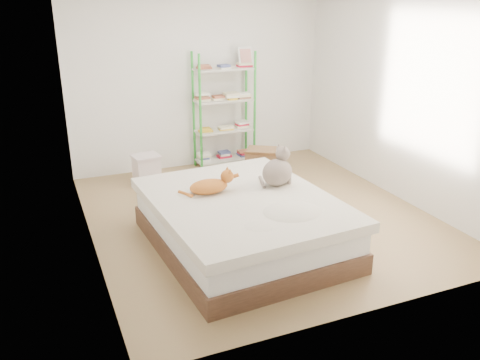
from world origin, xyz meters
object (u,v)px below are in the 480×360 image
bed (242,223)px  white_bin (147,169)px  shelf_unit (225,111)px  grey_cat (277,167)px  cardboard_box (265,162)px  orange_cat (209,185)px

bed → white_bin: bearing=98.8°
bed → shelf_unit: (0.78, 2.52, 0.56)m
shelf_unit → white_bin: shelf_unit is taller
grey_cat → cardboard_box: size_ratio=0.60×
bed → orange_cat: 0.52m
bed → white_bin: size_ratio=5.48×
shelf_unit → white_bin: 1.46m
grey_cat → cardboard_box: grey_cat is taller
cardboard_box → white_bin: (-1.65, 0.30, 0.02)m
orange_cat → cardboard_box: 2.23m
grey_cat → bed: bearing=96.5°
bed → orange_cat: size_ratio=4.70×
shelf_unit → orange_cat: bearing=-114.8°
grey_cat → shelf_unit: (0.30, 2.33, 0.08)m
cardboard_box → white_bin: bearing=-158.5°
grey_cat → white_bin: (-0.97, 2.01, -0.55)m
orange_cat → cardboard_box: size_ratio=0.67×
bed → cardboard_box: bed is taller
bed → grey_cat: bearing=17.4°
orange_cat → shelf_unit: (1.05, 2.28, 0.20)m
shelf_unit → cardboard_box: shelf_unit is taller
orange_cat → shelf_unit: size_ratio=0.27×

